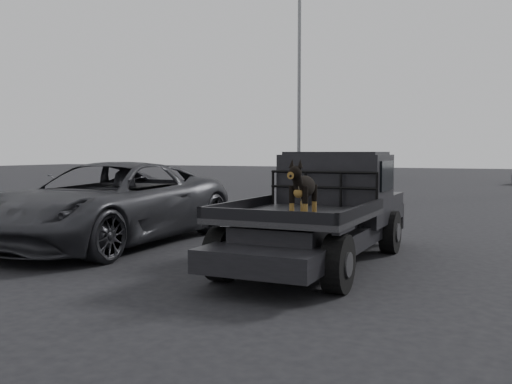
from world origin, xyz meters
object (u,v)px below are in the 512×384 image
at_px(parked_suv, 109,203).
at_px(distant_car_a, 355,167).
at_px(flatbed_ute, 319,236).
at_px(dog, 303,191).
at_px(floodlight_near, 299,35).

bearing_deg(parked_suv, distant_car_a, 93.68).
xyz_separation_m(flatbed_ute, distant_car_a, (-6.81, 27.59, 0.38)).
bearing_deg(parked_suv, dog, -23.68).
xyz_separation_m(parked_suv, floodlight_near, (-3.15, 18.90, 6.98)).
bearing_deg(dog, floodlight_near, 110.71).
height_order(dog, parked_suv, dog).
xyz_separation_m(flatbed_ute, parked_suv, (-4.36, 0.21, 0.34)).
bearing_deg(flatbed_ute, parked_suv, 177.18).
distance_m(dog, parked_suv, 5.13).
bearing_deg(distant_car_a, flatbed_ute, -95.93).
relative_size(dog, distant_car_a, 0.15).
height_order(parked_suv, distant_car_a, distant_car_a).
height_order(parked_suv, floodlight_near, floodlight_near).
bearing_deg(parked_suv, flatbed_ute, -4.26).
bearing_deg(dog, flatbed_ute, 102.02).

